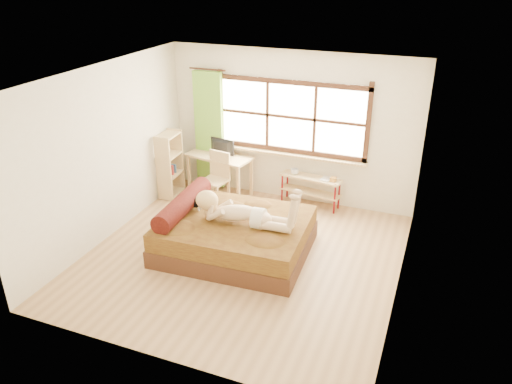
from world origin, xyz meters
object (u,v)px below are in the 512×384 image
at_px(desk, 219,160).
at_px(bed, 232,234).
at_px(bookshelf, 170,164).
at_px(woman, 243,203).
at_px(chair, 217,175).
at_px(kitten, 195,201).
at_px(pipe_shelf, 311,184).

bearing_deg(desk, bed, -50.15).
bearing_deg(bookshelf, bed, -39.50).
bearing_deg(woman, chair, 124.31).
relative_size(kitten, pipe_shelf, 0.29).
relative_size(bed, pipe_shelf, 1.99).
xyz_separation_m(chair, bookshelf, (-0.92, -0.06, 0.09)).
bearing_deg(bookshelf, desk, 25.19).
xyz_separation_m(chair, pipe_shelf, (1.62, 0.48, -0.12)).
distance_m(bed, pipe_shelf, 2.06).
bearing_deg(pipe_shelf, woman, -96.32).
xyz_separation_m(kitten, desk, (-0.39, 1.72, -0.01)).
bearing_deg(kitten, bed, -11.61).
distance_m(woman, kitten, 0.90).
bearing_deg(chair, desk, 117.35).
relative_size(woman, kitten, 4.67).
xyz_separation_m(woman, desk, (-1.26, 1.87, -0.21)).
xyz_separation_m(kitten, bookshelf, (-1.19, 1.30, -0.05)).
bearing_deg(woman, bookshelf, 142.13).
height_order(kitten, chair, chair).
bearing_deg(chair, kitten, -68.81).
relative_size(chair, pipe_shelf, 0.84).
xyz_separation_m(desk, chair, (0.11, -0.36, -0.13)).
relative_size(desk, pipe_shelf, 1.14).
bearing_deg(chair, pipe_shelf, 26.41).
distance_m(chair, pipe_shelf, 1.70).
distance_m(bed, desk, 2.14).
bearing_deg(chair, bed, -47.42).
relative_size(bed, woman, 1.48).
bearing_deg(pipe_shelf, desk, -168.82).
distance_m(desk, chair, 0.40).
bearing_deg(woman, kitten, 167.37).
relative_size(bed, bookshelf, 1.85).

